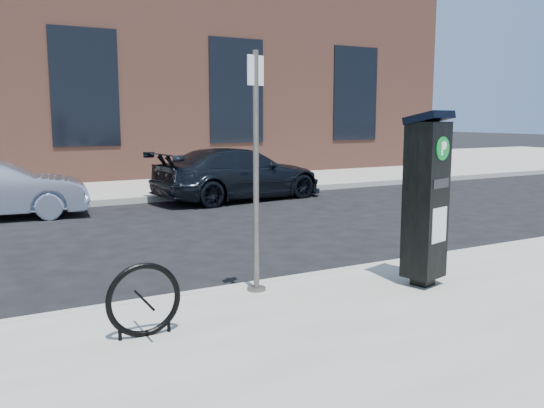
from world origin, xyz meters
TOP-DOWN VIEW (x-y plane):
  - ground at (0.00, 0.00)m, footprint 120.00×120.00m
  - sidewalk_far at (0.00, 14.00)m, footprint 60.00×12.00m
  - curb_near at (0.00, -0.02)m, footprint 60.00×0.12m
  - curb_far at (0.00, 8.02)m, footprint 60.00×0.12m
  - building at (-0.00, 17.00)m, footprint 28.00×10.05m
  - parking_kiosk at (1.25, -1.06)m, footprint 0.56×0.52m
  - sign_pole at (-0.58, -0.30)m, footprint 0.23×0.22m
  - bike_rack at (-2.12, -1.06)m, footprint 0.69×0.06m
  - car_dark at (2.88, 7.40)m, footprint 4.83×2.48m

SIDE VIEW (x-z plane):
  - ground at x=0.00m, z-range 0.00..0.00m
  - sidewalk_far at x=0.00m, z-range 0.00..0.15m
  - curb_near at x=0.00m, z-range -0.01..0.15m
  - curb_far at x=0.00m, z-range -0.01..0.15m
  - bike_rack at x=-2.12m, z-range 0.14..0.83m
  - car_dark at x=2.88m, z-range 0.00..1.34m
  - parking_kiosk at x=1.25m, z-range 0.18..2.23m
  - sign_pole at x=-0.58m, z-range 0.14..2.84m
  - building at x=0.00m, z-range 0.02..8.27m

